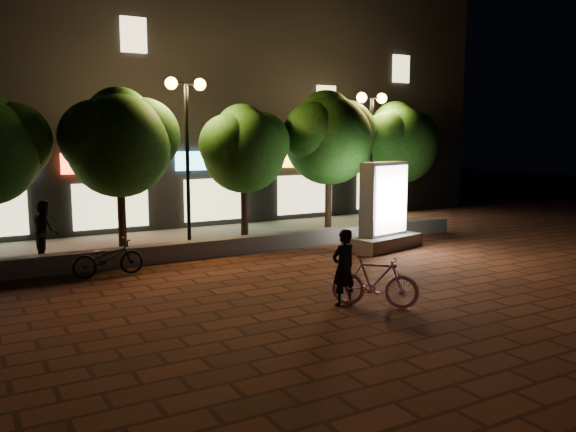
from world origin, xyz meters
TOP-DOWN VIEW (x-y plane):
  - ground at (0.00, 0.00)m, footprint 80.00×80.00m
  - retaining_wall at (0.00, 4.00)m, footprint 16.00×0.45m
  - sidewalk at (0.00, 6.50)m, footprint 16.00×5.00m
  - building_block at (-0.01, 12.99)m, footprint 28.00×8.12m
  - tree_left at (-3.45, 5.46)m, footprint 3.60×3.00m
  - tree_mid at (0.55, 5.46)m, footprint 3.24×2.70m
  - tree_right at (3.86, 5.46)m, footprint 3.72×3.10m
  - tree_far_right at (7.05, 5.46)m, footprint 3.48×2.90m
  - street_lamp_left at (-1.50, 5.20)m, footprint 1.26×0.36m
  - street_lamp_right at (5.50, 5.20)m, footprint 1.26×0.36m
  - ad_kiosk at (3.94, 2.48)m, footprint 2.73×1.78m
  - scooter_pink at (-0.27, -2.47)m, footprint 1.67×1.64m
  - rider at (-0.76, -2.05)m, footprint 0.64×0.46m
  - scooter_parked at (-4.47, 3.00)m, footprint 1.80×0.68m
  - pedestrian at (-5.62, 5.47)m, footprint 0.70×0.87m

SIDE VIEW (x-z plane):
  - ground at x=0.00m, z-range 0.00..0.00m
  - sidewalk at x=0.00m, z-range 0.00..0.08m
  - retaining_wall at x=0.00m, z-range 0.00..0.50m
  - scooter_parked at x=-4.47m, z-range 0.00..0.94m
  - scooter_pink at x=-0.27m, z-range 0.00..1.09m
  - rider at x=-0.76m, z-range 0.00..1.62m
  - pedestrian at x=-5.62m, z-range 0.08..1.78m
  - ad_kiosk at x=3.94m, z-range -0.26..2.46m
  - tree_mid at x=0.55m, z-range 0.97..5.47m
  - tree_far_right at x=7.05m, z-range 0.99..5.75m
  - tree_left at x=-3.45m, z-range 1.00..5.89m
  - tree_right at x=3.86m, z-range 1.03..6.10m
  - street_lamp_right at x=5.50m, z-range 1.40..6.38m
  - street_lamp_left at x=-1.50m, z-range 1.44..6.62m
  - building_block at x=-0.01m, z-range -0.65..10.65m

